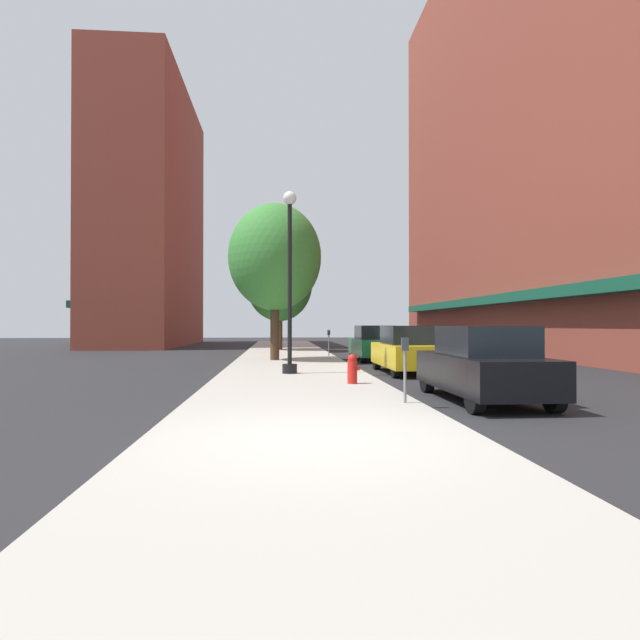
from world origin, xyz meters
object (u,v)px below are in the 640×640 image
fire_hydrant (352,369)px  tree_mid (275,257)px  car_yellow (408,350)px  tree_near (279,283)px  lamppost (290,278)px  parking_meter_near (405,362)px  car_black (483,365)px  car_green (374,344)px  parking_meter_far (329,340)px

fire_hydrant → tree_mid: (-2.13, 9.65, 4.20)m
car_yellow → tree_near: bearing=107.0°
lamppost → tree_mid: 6.75m
parking_meter_near → tree_mid: 13.94m
fire_hydrant → tree_mid: 10.73m
lamppost → fire_hydrant: lamppost is taller
fire_hydrant → car_black: (2.52, -2.65, 0.29)m
fire_hydrant → parking_meter_near: parking_meter_near is taller
lamppost → car_yellow: lamppost is taller
tree_mid → car_yellow: size_ratio=1.63×
car_green → parking_meter_near: bearing=-98.8°
car_green → tree_mid: bearing=-170.0°
parking_meter_near → fire_hydrant: bearing=99.2°
parking_meter_near → car_yellow: bearing=75.5°
lamppost → parking_meter_far: bearing=76.8°
tree_near → lamppost: bearing=-88.9°
parking_meter_near → tree_mid: tree_mid is taller
car_green → lamppost: bearing=-119.9°
tree_near → car_yellow: tree_near is taller
parking_meter_far → tree_near: tree_near is taller
parking_meter_far → car_black: (1.95, -15.03, -0.14)m
tree_near → tree_mid: 9.71m
tree_near → car_yellow: size_ratio=1.54×
tree_mid → car_yellow: (4.64, -5.60, -3.91)m
lamppost → car_black: size_ratio=1.37×
car_green → tree_near: bearing=115.7°
car_yellow → tree_mid: bearing=130.6°
tree_near → fire_hydrant: bearing=-84.4°
parking_meter_near → parking_meter_far: (0.00, 15.88, 0.00)m
parking_meter_far → car_yellow: bearing=-76.8°
tree_near → car_black: bearing=-78.6°
fire_hydrant → car_green: (2.52, 10.54, 0.29)m
parking_meter_near → car_green: bearing=82.1°
lamppost → car_yellow: (4.12, 0.96, -2.39)m
tree_mid → lamppost: bearing=-85.4°
lamppost → tree_mid: bearing=94.6°
lamppost → parking_meter_far: lamppost is taller
car_black → lamppost: bearing=126.7°
lamppost → car_black: bearing=-54.3°
tree_mid → car_green: 6.13m
tree_near → car_green: 10.46m
parking_meter_far → car_green: (1.95, -1.84, -0.14)m
parking_meter_near → car_yellow: 7.80m
car_yellow → lamppost: bearing=-166.0°
parking_meter_far → car_yellow: size_ratio=0.30×
tree_near → car_black: size_ratio=1.54×
fire_hydrant → car_black: car_black is taller
lamppost → fire_hydrant: size_ratio=7.47×
car_black → tree_near: bearing=102.4°
parking_meter_near → car_yellow: size_ratio=0.30×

